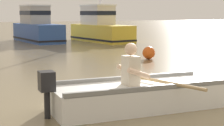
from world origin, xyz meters
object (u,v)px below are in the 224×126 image
(rowboat_with_person, at_px, (142,94))
(mooring_buoy, at_px, (149,53))
(moored_boat_blue, at_px, (37,28))
(moored_boat_yellow, at_px, (100,28))

(rowboat_with_person, height_order, mooring_buoy, rowboat_with_person)
(rowboat_with_person, distance_m, mooring_buoy, 7.02)
(moored_boat_blue, distance_m, moored_boat_yellow, 3.71)
(rowboat_with_person, height_order, moored_boat_blue, moored_boat_blue)
(moored_boat_blue, relative_size, moored_boat_yellow, 0.98)
(mooring_buoy, bearing_deg, moored_boat_blue, 99.79)
(moored_boat_blue, xyz_separation_m, moored_boat_yellow, (3.44, -1.39, 0.00))
(moored_boat_blue, height_order, mooring_buoy, moored_boat_blue)
(rowboat_with_person, height_order, moored_boat_yellow, moored_boat_yellow)
(moored_boat_blue, distance_m, mooring_buoy, 9.96)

